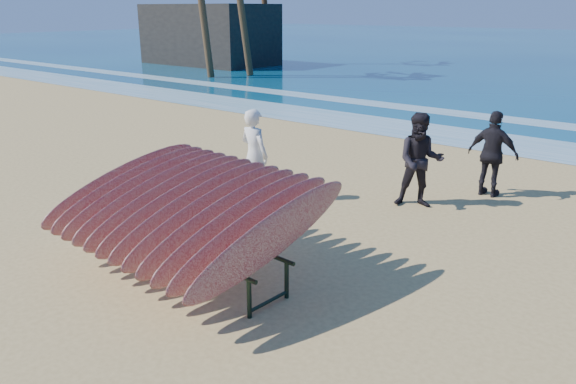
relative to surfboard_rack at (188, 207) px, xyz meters
The scene contains 8 objects.
ground 1.25m from the surfboard_rack, 39.85° to the left, with size 120.00×120.00×0.00m, color tan.
foam_near 10.59m from the surfboard_rack, 86.54° to the left, with size 160.00×160.00×0.00m, color white.
foam_far 14.08m from the surfboard_rack, 87.40° to the left, with size 160.00×160.00×0.00m, color white.
surfboard_rack is the anchor object (origin of this frame).
person_white 3.17m from the surfboard_rack, 116.36° to the left, with size 0.63×0.41×1.73m, color white.
person_dark_a 4.59m from the surfboard_rack, 75.25° to the left, with size 0.84×0.65×1.73m, color black.
person_dark_b 6.20m from the surfboard_rack, 71.57° to the left, with size 0.97×0.40×1.65m, color black.
building 30.54m from the surfboard_rack, 136.25° to the left, with size 8.36×4.65×3.72m, color #2D2823.
Camera 1 is at (4.86, -5.15, 3.47)m, focal length 35.00 mm.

